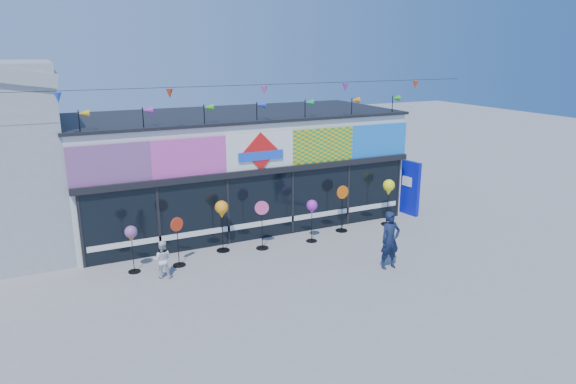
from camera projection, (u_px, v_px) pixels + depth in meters
ground at (306, 275)px, 14.98m from camera, size 80.00×80.00×0.00m
kite_shop at (235, 167)px, 19.60m from camera, size 16.00×5.70×5.31m
blue_sign at (408, 187)px, 20.37m from camera, size 0.33×1.09×2.15m
spinner_0 at (131, 235)px, 14.90m from camera, size 0.37×0.37×1.45m
spinner_1 at (178, 240)px, 15.45m from camera, size 0.41×0.39×1.55m
spinner_2 at (222, 211)px, 16.45m from camera, size 0.43×0.43×1.71m
spinner_3 at (262, 224)px, 16.78m from camera, size 0.45×0.42×1.64m
spinner_4 at (312, 208)px, 17.33m from camera, size 0.38×0.38×1.48m
spinner_5 at (342, 207)px, 18.41m from camera, size 0.48×0.43×1.70m
spinner_6 at (389, 189)px, 18.96m from camera, size 0.44×0.44×1.75m
adult_man at (390, 240)px, 15.29m from camera, size 0.65×0.44×1.76m
child at (162, 259)px, 14.71m from camera, size 0.62×0.50×1.12m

